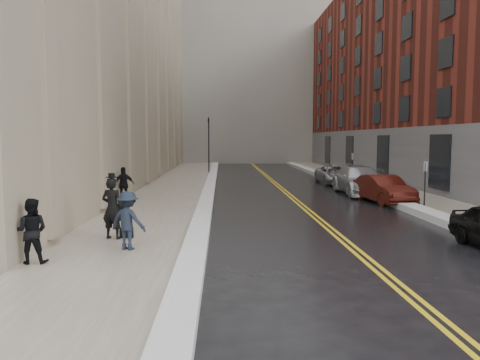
{
  "coord_description": "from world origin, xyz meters",
  "views": [
    {
      "loc": [
        -1.42,
        -12.99,
        3.28
      ],
      "look_at": [
        -0.68,
        5.85,
        1.6
      ],
      "focal_mm": 35.0,
      "sensor_mm": 36.0,
      "label": 1
    }
  ],
  "objects": [
    {
      "name": "parking_sign_near",
      "position": [
        7.9,
        8.0,
        1.36
      ],
      "size": [
        0.06,
        0.35,
        2.23
      ],
      "color": "black",
      "rests_on": "ground"
    },
    {
      "name": "pedestrian_c",
      "position": [
        -6.2,
        9.9,
        1.02
      ],
      "size": [
        1.1,
        0.75,
        1.74
      ],
      "primitive_type": "imported",
      "rotation": [
        0.0,
        0.0,
        3.49
      ],
      "color": "black",
      "rests_on": "sidewalk_left"
    },
    {
      "name": "lane_stripe_b",
      "position": [
        2.62,
        16.0,
        0.0
      ],
      "size": [
        0.12,
        64.0,
        0.01
      ],
      "primitive_type": "cube",
      "color": "gold",
      "rests_on": "ground"
    },
    {
      "name": "snow_ridge_right",
      "position": [
        7.15,
        16.0,
        0.15
      ],
      "size": [
        0.85,
        60.8,
        0.3
      ],
      "primitive_type": "cube",
      "color": "white",
      "rests_on": "ground"
    },
    {
      "name": "pedestrian_a",
      "position": [
        -6.2,
        -1.25,
        0.97
      ],
      "size": [
        0.83,
        0.66,
        1.64
      ],
      "primitive_type": "imported",
      "rotation": [
        0.0,
        0.0,
        3.19
      ],
      "color": "black",
      "rests_on": "sidewalk_left"
    },
    {
      "name": "car_silver_far",
      "position": [
        6.8,
        20.4,
        0.67
      ],
      "size": [
        2.26,
        4.86,
        1.35
      ],
      "primitive_type": "imported",
      "rotation": [
        0.0,
        0.0,
        0.01
      ],
      "color": "#97999F",
      "rests_on": "ground"
    },
    {
      "name": "pedestrian_b",
      "position": [
        -4.07,
        0.13,
        0.98
      ],
      "size": [
        1.22,
        0.98,
        1.65
      ],
      "primitive_type": "imported",
      "rotation": [
        0.0,
        0.0,
        2.74
      ],
      "color": "#1A212F",
      "rests_on": "sidewalk_left"
    },
    {
      "name": "car_silver_near",
      "position": [
        6.68,
        14.07,
        0.83
      ],
      "size": [
        2.34,
        5.71,
        1.65
      ],
      "primitive_type": "imported",
      "rotation": [
        0.0,
        0.0,
        -0.0
      ],
      "color": "#A5A6AC",
      "rests_on": "ground"
    },
    {
      "name": "sidewalk_right",
      "position": [
        9.0,
        16.0,
        0.07
      ],
      "size": [
        3.0,
        64.0,
        0.15
      ],
      "primitive_type": "cube",
      "color": "gray",
      "rests_on": "ground"
    },
    {
      "name": "building_right",
      "position": [
        17.5,
        23.0,
        9.0
      ],
      "size": [
        14.0,
        50.0,
        18.0
      ],
      "primitive_type": "cube",
      "color": "maroon",
      "rests_on": "ground"
    },
    {
      "name": "traffic_signal",
      "position": [
        -2.6,
        30.0,
        3.08
      ],
      "size": [
        0.18,
        0.15,
        5.2
      ],
      "color": "black",
      "rests_on": "ground"
    },
    {
      "name": "lane_stripe_a",
      "position": [
        2.38,
        16.0,
        0.0
      ],
      "size": [
        0.12,
        64.0,
        0.01
      ],
      "primitive_type": "cube",
      "color": "gold",
      "rests_on": "ground"
    },
    {
      "name": "sidewalk_left",
      "position": [
        -4.5,
        16.0,
        0.07
      ],
      "size": [
        4.0,
        64.0,
        0.15
      ],
      "primitive_type": "cube",
      "color": "gray",
      "rests_on": "ground"
    },
    {
      "name": "ground",
      "position": [
        0.0,
        0.0,
        0.0
      ],
      "size": [
        160.0,
        160.0,
        0.0
      ],
      "primitive_type": "plane",
      "color": "black",
      "rests_on": "ground"
    },
    {
      "name": "pedestrian_main",
      "position": [
        -4.83,
        1.57,
        1.11
      ],
      "size": [
        0.81,
        0.65,
        1.93
      ],
      "primitive_type": "imported",
      "rotation": [
        0.0,
        0.0,
        2.84
      ],
      "color": "black",
      "rests_on": "sidewalk_left"
    },
    {
      "name": "parking_sign_far",
      "position": [
        7.9,
        20.0,
        1.36
      ],
      "size": [
        0.06,
        0.35,
        2.23
      ],
      "color": "black",
      "rests_on": "ground"
    },
    {
      "name": "car_maroon",
      "position": [
        6.8,
        10.32,
        0.71
      ],
      "size": [
        2.1,
        4.5,
        1.43
      ],
      "primitive_type": "imported",
      "rotation": [
        0.0,
        0.0,
        0.14
      ],
      "color": "#41110B",
      "rests_on": "ground"
    },
    {
      "name": "tower_far_right",
      "position": [
        14.0,
        66.0,
        22.0
      ],
      "size": [
        22.0,
        18.0,
        44.0
      ],
      "primitive_type": "cube",
      "color": "slate",
      "rests_on": "ground"
    },
    {
      "name": "snow_ridge_left",
      "position": [
        -2.2,
        16.0,
        0.13
      ],
      "size": [
        0.7,
        60.8,
        0.26
      ],
      "primitive_type": "cube",
      "color": "white",
      "rests_on": "ground"
    }
  ]
}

